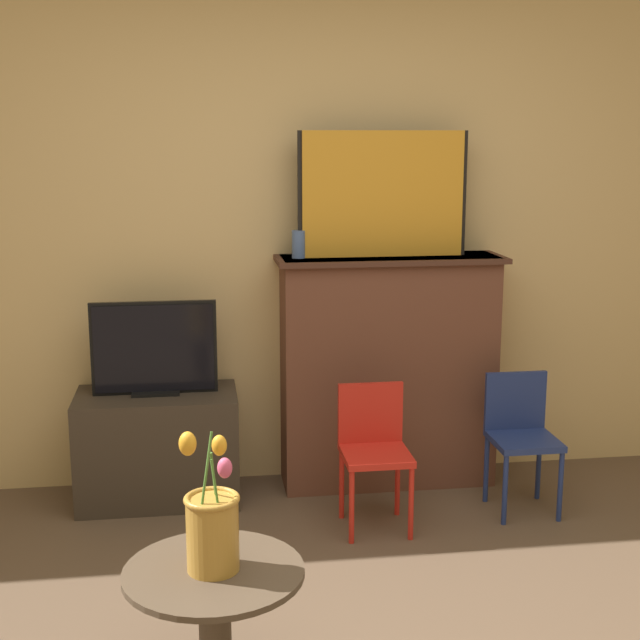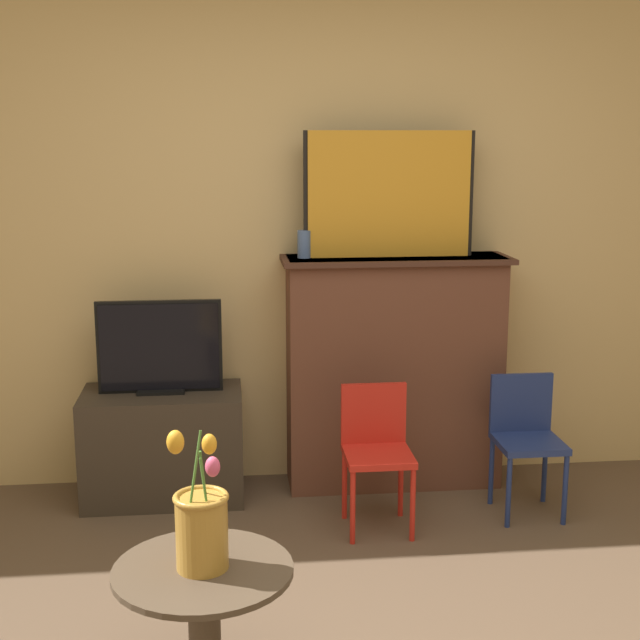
{
  "view_description": "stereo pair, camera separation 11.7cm",
  "coord_description": "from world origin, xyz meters",
  "px_view_note": "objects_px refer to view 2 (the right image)",
  "views": [
    {
      "loc": [
        -0.56,
        -2.31,
        1.75
      ],
      "look_at": [
        -0.07,
        1.14,
        1.03
      ],
      "focal_mm": 50.0,
      "sensor_mm": 36.0,
      "label": 1
    },
    {
      "loc": [
        -0.44,
        -2.32,
        1.75
      ],
      "look_at": [
        -0.07,
        1.14,
        1.03
      ],
      "focal_mm": 50.0,
      "sensor_mm": 36.0,
      "label": 2
    }
  ],
  "objects_px": {
    "chair_blue": "(526,433)",
    "painting": "(389,194)",
    "vase_tulips": "(201,524)",
    "tv_monitor": "(160,348)",
    "chair_red": "(376,445)"
  },
  "relations": [
    {
      "from": "chair_blue",
      "to": "painting",
      "type": "bearing_deg",
      "value": 144.73
    },
    {
      "from": "chair_blue",
      "to": "vase_tulips",
      "type": "height_order",
      "value": "vase_tulips"
    },
    {
      "from": "vase_tulips",
      "to": "tv_monitor",
      "type": "bearing_deg",
      "value": 97.84
    },
    {
      "from": "painting",
      "to": "chair_red",
      "type": "distance_m",
      "value": 1.21
    },
    {
      "from": "chair_red",
      "to": "vase_tulips",
      "type": "height_order",
      "value": "vase_tulips"
    },
    {
      "from": "painting",
      "to": "tv_monitor",
      "type": "relative_size",
      "value": 1.4
    },
    {
      "from": "painting",
      "to": "chair_blue",
      "type": "height_order",
      "value": "painting"
    },
    {
      "from": "tv_monitor",
      "to": "chair_red",
      "type": "distance_m",
      "value": 1.13
    },
    {
      "from": "painting",
      "to": "vase_tulips",
      "type": "distance_m",
      "value": 2.15
    },
    {
      "from": "painting",
      "to": "chair_red",
      "type": "relative_size",
      "value": 1.29
    },
    {
      "from": "painting",
      "to": "chair_red",
      "type": "height_order",
      "value": "painting"
    },
    {
      "from": "vase_tulips",
      "to": "chair_red",
      "type": "bearing_deg",
      "value": 59.23
    },
    {
      "from": "chair_blue",
      "to": "vase_tulips",
      "type": "relative_size",
      "value": 1.39
    },
    {
      "from": "painting",
      "to": "vase_tulips",
      "type": "relative_size",
      "value": 1.79
    },
    {
      "from": "chair_red",
      "to": "chair_blue",
      "type": "relative_size",
      "value": 1.0
    }
  ]
}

